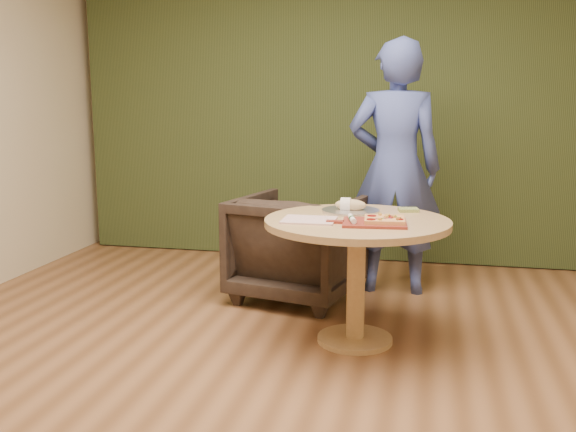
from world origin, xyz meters
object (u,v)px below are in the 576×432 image
(cutlery_roll, at_px, (352,219))
(pedestal_table, at_px, (357,243))
(bread_roll, at_px, (349,205))
(armchair, at_px, (298,242))
(flatbread_pizza, at_px, (384,219))
(serving_tray, at_px, (351,211))
(pizza_paddle, at_px, (373,223))
(person_standing, at_px, (395,168))

(cutlery_roll, bearing_deg, pedestal_table, 71.75)
(pedestal_table, xyz_separation_m, bread_roll, (-0.08, 0.22, 0.18))
(armchair, bearing_deg, flatbread_pizza, 140.07)
(serving_tray, bearing_deg, pizza_paddle, -64.85)
(cutlery_roll, bearing_deg, person_standing, 68.96)
(pizza_paddle, xyz_separation_m, armchair, (-0.61, 0.90, -0.34))
(pedestal_table, height_order, person_standing, person_standing)
(flatbread_pizza, distance_m, bread_roll, 0.42)
(person_standing, bearing_deg, flatbread_pizza, 87.52)
(flatbread_pizza, xyz_separation_m, bread_roll, (-0.24, 0.35, 0.02))
(pizza_paddle, height_order, armchair, armchair)
(armchair, bearing_deg, bread_roll, 141.53)
(cutlery_roll, height_order, armchair, armchair)
(pizza_paddle, distance_m, bread_roll, 0.40)
(bread_roll, bearing_deg, cutlery_roll, -80.42)
(pedestal_table, distance_m, armchair, 0.94)
(pedestal_table, relative_size, flatbread_pizza, 4.52)
(pedestal_table, bearing_deg, pizza_paddle, -52.60)
(pedestal_table, distance_m, serving_tray, 0.28)
(pedestal_table, height_order, flatbread_pizza, flatbread_pizza)
(bread_roll, bearing_deg, person_standing, 75.67)
(pizza_paddle, xyz_separation_m, bread_roll, (-0.18, 0.36, 0.04))
(serving_tray, bearing_deg, person_standing, 76.21)
(pedestal_table, height_order, armchair, armchair)
(pizza_paddle, height_order, bread_roll, bread_roll)
(cutlery_roll, xyz_separation_m, armchair, (-0.50, 0.92, -0.36))
(armchair, height_order, person_standing, person_standing)
(bread_roll, relative_size, armchair, 0.23)
(pedestal_table, relative_size, armchair, 1.29)
(pedestal_table, xyz_separation_m, cutlery_roll, (-0.01, -0.15, 0.17))
(pedestal_table, bearing_deg, armchair, 123.65)
(pizza_paddle, distance_m, armchair, 1.14)
(cutlery_roll, distance_m, bread_roll, 0.38)
(armchair, bearing_deg, pedestal_table, 136.44)
(serving_tray, bearing_deg, pedestal_table, -73.47)
(serving_tray, height_order, armchair, armchair)
(armchair, bearing_deg, pizza_paddle, 137.01)
(serving_tray, bearing_deg, flatbread_pizza, -56.14)
(flatbread_pizza, relative_size, armchair, 0.28)
(flatbread_pizza, bearing_deg, serving_tray, 123.86)
(pedestal_table, xyz_separation_m, flatbread_pizza, (0.17, -0.12, 0.17))
(cutlery_roll, relative_size, serving_tray, 0.56)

